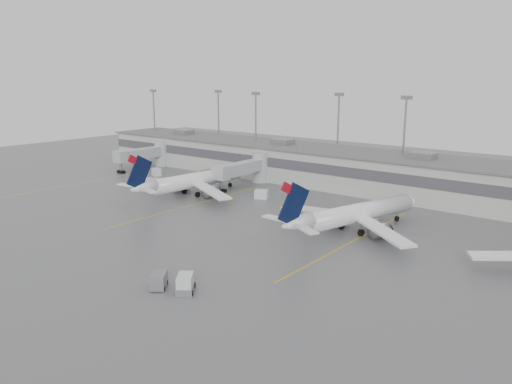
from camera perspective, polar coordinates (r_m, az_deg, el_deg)
The scene contains 17 objects.
ground at distance 70.16m, azimuth -11.53°, elevation -7.63°, with size 260.00×260.00×0.00m, color #57575A.
terminal at distance 113.71m, azimuth 11.25°, elevation 2.54°, with size 152.00×17.00×9.45m.
light_masts at distance 117.71m, azimuth 12.73°, elevation 6.69°, with size 142.40×8.00×20.60m.
jet_bridge_left at distance 139.19m, azimuth -12.02°, elevation 4.28°, with size 4.00×17.20×7.00m.
jet_bridge_right at distance 114.69m, azimuth -0.76°, elevation 2.73°, with size 4.00×17.20×7.00m.
stand_markings at distance 86.60m, azimuth 0.68°, elevation -3.34°, with size 105.25×40.00×0.01m.
jet_mid_left at distance 105.58m, azimuth -7.28°, elevation 1.35°, with size 28.34×31.87×10.31m.
jet_mid_right at distance 81.31m, azimuth 11.15°, elevation -2.40°, with size 26.67×30.33×10.07m.
baggage_tug at distance 59.57m, azimuth -8.10°, elevation -10.50°, with size 3.51×3.71×2.06m.
baggage_cart at distance 60.99m, azimuth -11.04°, elevation -9.88°, with size 3.05×3.25×1.84m.
gse_uld_a at distance 128.42m, azimuth -11.31°, elevation 2.26°, with size 2.61×1.74×1.85m, color silver.
gse_uld_b at distance 102.12m, azimuth 0.63°, elevation -0.26°, with size 2.62×1.74×1.85m, color silver.
gse_uld_c at distance 89.86m, azimuth 13.09°, elevation -2.48°, with size 2.56×1.71×1.82m, color silver.
gse_loader at distance 123.57m, azimuth -5.62°, elevation 2.06°, with size 1.96×3.14×1.96m, color slate.
cone_a at distance 135.36m, azimuth -13.56°, elevation 2.46°, with size 0.49×0.49×0.78m, color #FF4805.
cone_b at distance 100.42m, azimuth -2.91°, elevation -0.87°, with size 0.38×0.38×0.61m, color #FF4805.
cone_c at distance 93.47m, azimuth 10.26°, elevation -2.13°, with size 0.39×0.39×0.61m, color #FF4805.
Camera 1 is at (50.85, -41.67, 24.51)m, focal length 35.00 mm.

